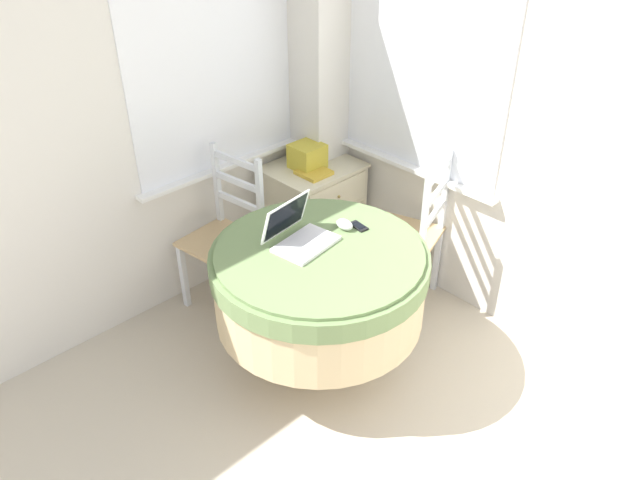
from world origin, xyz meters
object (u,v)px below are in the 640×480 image
Objects in this scene: computer_mouse at (345,224)px; cell_phone at (358,226)px; laptop at (299,234)px; storage_box at (307,156)px; dining_chair_near_back_window at (226,237)px; dining_chair_near_right_window at (411,236)px; book_on_cabinet at (314,172)px; round_dining_table at (319,280)px; corner_cabinet at (313,212)px.

computer_mouse is 0.08m from cell_phone.
laptop reaches higher than storage_box.
dining_chair_near_back_window is at bearing 109.27° from cell_phone.
dining_chair_near_right_window is (0.79, -0.75, 0.00)m from dining_chair_near_back_window.
storage_box reaches higher than computer_mouse.
computer_mouse is at bearing -74.19° from dining_chair_near_back_window.
book_on_cabinet is at bearing -6.93° from dining_chair_near_back_window.
computer_mouse reaches higher than book_on_cabinet.
computer_mouse is at bearing -120.98° from storage_box.
round_dining_table is 10.96× the size of computer_mouse.
cell_phone is 0.60m from dining_chair_near_right_window.
storage_box is at bearing 44.52° from laptop.
cell_phone is 0.80m from book_on_cabinet.
dining_chair_near_right_window is (0.83, -0.07, -0.35)m from laptop.
round_dining_table is at bearing -167.28° from computer_mouse.
dining_chair_near_back_window reaches higher than cell_phone.
dining_chair_near_back_window is 1.09m from dining_chair_near_right_window.
round_dining_table is 1.11× the size of dining_chair_near_back_window.
computer_mouse is at bearing -123.41° from corner_cabinet.
corner_cabinet is (0.50, 0.76, -0.45)m from computer_mouse.
dining_chair_near_right_window is (0.52, 0.04, -0.31)m from cell_phone.
round_dining_table is 0.35m from cell_phone.
dining_chair_near_back_window is at bearing 88.89° from round_dining_table.
round_dining_table is at bearing -132.03° from book_on_cabinet.
laptop is 0.35× the size of dining_chair_near_back_window.
corner_cabinet is at bearing 48.41° from book_on_cabinet.
dining_chair_near_right_window reaches higher than book_on_cabinet.
storage_box is at bearing 159.63° from corner_cabinet.
laptop is at bearing -93.30° from dining_chair_near_back_window.
cell_phone is 0.11× the size of dining_chair_near_right_window.
book_on_cabinet is (-0.07, -0.08, 0.35)m from corner_cabinet.
round_dining_table is at bearing -130.05° from storage_box.
corner_cabinet is 3.67× the size of book_on_cabinet.
book_on_cabinet is at bearing 57.73° from computer_mouse.
book_on_cabinet is at bearing 102.76° from dining_chair_near_right_window.
dining_chair_near_right_window is at bearing -84.09° from corner_cabinet.
corner_cabinet is 0.37m from book_on_cabinet.
dining_chair_near_back_window is 5.26× the size of book_on_cabinet.
storage_box reaches higher than round_dining_table.
cell_phone is 0.89m from dining_chair_near_back_window.
corner_cabinet is at bearing 61.26° from cell_phone.
computer_mouse is 0.52× the size of storage_box.
cell_phone is at bearing 2.64° from round_dining_table.
dining_chair_near_right_window reaches higher than computer_mouse.
dining_chair_near_back_window is at bearing 105.81° from computer_mouse.
round_dining_table is at bearing -177.36° from cell_phone.
cell_phone is 0.16× the size of corner_cabinet.
computer_mouse is 0.80m from book_on_cabinet.
dining_chair_near_right_window is at bearing -4.51° from laptop.
dining_chair_near_back_window is at bearing -179.54° from corner_cabinet.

